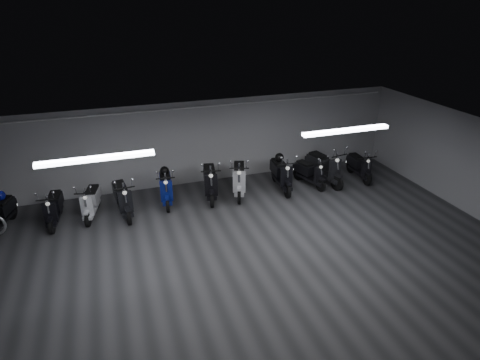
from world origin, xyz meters
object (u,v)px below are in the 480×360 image
object	(u,v)px
scooter_5	(210,176)
helmet_0	(164,171)
scooter_3	(122,193)
scooter_9	(325,162)
helmet_2	(0,196)
scooter_8	(310,169)
scooter_10	(360,162)
helmet_1	(279,157)
scooter_6	(239,173)
scooter_7	(282,169)
scooter_1	(53,203)
scooter_2	(90,197)
scooter_4	(166,183)

from	to	relation	value
scooter_5	helmet_0	size ratio (longest dim) A/B	7.18
scooter_3	helmet_0	xyz separation A→B (m)	(1.33, 0.59, 0.28)
scooter_3	scooter_9	distance (m)	6.59
scooter_5	helmet_2	world-z (taller)	scooter_5
scooter_8	helmet_2	xyz separation A→B (m)	(-9.18, 0.41, 0.30)
scooter_8	scooter_10	size ratio (longest dim) A/B	0.98
helmet_0	helmet_1	bearing A→B (deg)	-3.50
scooter_9	scooter_6	bearing A→B (deg)	167.58
helmet_1	helmet_0	bearing A→B (deg)	176.50
scooter_3	scooter_5	world-z (taller)	scooter_5
scooter_7	scooter_1	bearing A→B (deg)	-174.72
scooter_8	helmet_2	world-z (taller)	scooter_8
scooter_5	scooter_8	xyz separation A→B (m)	(3.36, -0.22, -0.12)
scooter_7	scooter_9	world-z (taller)	scooter_9
helmet_0	scooter_2	bearing A→B (deg)	-169.33
scooter_4	scooter_7	xyz separation A→B (m)	(3.72, -0.24, 0.03)
scooter_4	scooter_6	size ratio (longest dim) A/B	0.93
scooter_1	helmet_2	size ratio (longest dim) A/B	6.03
scooter_3	scooter_9	size ratio (longest dim) A/B	0.92
scooter_5	scooter_7	world-z (taller)	scooter_5
scooter_2	scooter_3	xyz separation A→B (m)	(0.87, -0.18, 0.07)
scooter_7	scooter_9	bearing A→B (deg)	4.98
scooter_7	scooter_9	xyz separation A→B (m)	(1.57, -0.01, 0.04)
scooter_2	scooter_7	size ratio (longest dim) A/B	0.88
scooter_2	scooter_6	world-z (taller)	scooter_6
scooter_8	scooter_9	size ratio (longest dim) A/B	0.81
scooter_9	helmet_1	world-z (taller)	scooter_9
scooter_10	helmet_0	bearing A→B (deg)	178.44
helmet_1	helmet_2	bearing A→B (deg)	179.40
scooter_1	scooter_4	world-z (taller)	scooter_4
scooter_8	helmet_2	distance (m)	9.19
scooter_6	scooter_10	xyz separation A→B (m)	(4.31, -0.20, -0.10)
scooter_8	scooter_10	distance (m)	1.89
scooter_7	scooter_9	size ratio (longest dim) A/B	0.94
scooter_3	helmet_0	bearing A→B (deg)	17.26
scooter_1	scooter_10	size ratio (longest dim) A/B	1.01
scooter_5	scooter_9	bearing A→B (deg)	8.51
scooter_8	helmet_1	size ratio (longest dim) A/B	5.62
scooter_7	helmet_2	xyz separation A→B (m)	(-8.17, 0.35, 0.20)
scooter_6	scooter_3	bearing A→B (deg)	-158.43
scooter_9	helmet_2	bearing A→B (deg)	167.42
helmet_1	scooter_6	bearing A→B (deg)	-173.24
scooter_6	scooter_10	world-z (taller)	scooter_6
scooter_5	helmet_2	size ratio (longest dim) A/B	7.02
scooter_9	helmet_2	xyz separation A→B (m)	(-9.74, 0.36, 0.16)
scooter_5	scooter_10	distance (m)	5.25
scooter_4	helmet_2	bearing A→B (deg)	-174.76
scooter_1	helmet_0	distance (m)	3.23
scooter_1	helmet_0	xyz separation A→B (m)	(3.18, 0.48, 0.35)
helmet_1	scooter_8	bearing A→B (deg)	-18.14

